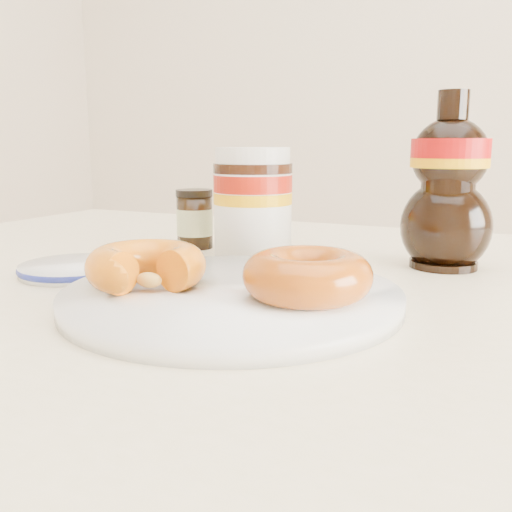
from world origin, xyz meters
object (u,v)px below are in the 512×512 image
at_px(donut_bitten, 146,266).
at_px(blue_rim_saucer, 75,268).
at_px(syrup_bottle, 448,181).
at_px(plate, 232,296).
at_px(donut_whole, 307,275).
at_px(dining_table, 344,373).
at_px(nutella_jar, 253,199).
at_px(dark_jar, 195,220).

xyz_separation_m(donut_bitten, blue_rim_saucer, (-0.14, 0.06, -0.03)).
xyz_separation_m(donut_bitten, syrup_bottle, (0.22, 0.27, 0.07)).
relative_size(donut_bitten, blue_rim_saucer, 0.88).
height_order(plate, syrup_bottle, syrup_bottle).
distance_m(donut_whole, syrup_bottle, 0.26).
bearing_deg(donut_bitten, dining_table, 47.29).
distance_m(plate, nutella_jar, 0.22).
bearing_deg(syrup_bottle, nutella_jar, -169.09).
bearing_deg(syrup_bottle, dark_jar, -177.77).
xyz_separation_m(plate, syrup_bottle, (0.15, 0.24, 0.09)).
height_order(plate, nutella_jar, nutella_jar).
height_order(plate, dark_jar, dark_jar).
relative_size(donut_bitten, dark_jar, 1.34).
relative_size(dining_table, donut_bitten, 13.12).
xyz_separation_m(syrup_bottle, blue_rim_saucer, (-0.36, -0.21, -0.09)).
relative_size(donut_bitten, donut_whole, 0.99).
height_order(syrup_bottle, blue_rim_saucer, syrup_bottle).
bearing_deg(dark_jar, plate, -52.39).
relative_size(plate, dark_jar, 3.75).
relative_size(dining_table, nutella_jar, 10.31).
relative_size(plate, nutella_jar, 2.20).
height_order(dining_table, blue_rim_saucer, blue_rim_saucer).
bearing_deg(dining_table, donut_whole, -95.64).
height_order(nutella_jar, syrup_bottle, syrup_bottle).
xyz_separation_m(plate, donut_bitten, (-0.07, -0.03, 0.03)).
bearing_deg(nutella_jar, dark_jar, 163.48).
relative_size(donut_whole, blue_rim_saucer, 0.89).
bearing_deg(donut_whole, blue_rim_saucer, 172.90).
bearing_deg(dining_table, dark_jar, 151.12).
height_order(donut_bitten, donut_whole, same).
xyz_separation_m(dining_table, blue_rim_saucer, (-0.29, -0.05, 0.09)).
xyz_separation_m(dining_table, donut_bitten, (-0.15, -0.11, 0.12)).
xyz_separation_m(donut_whole, syrup_bottle, (0.08, 0.24, 0.06)).
distance_m(syrup_bottle, dark_jar, 0.33).
bearing_deg(dark_jar, syrup_bottle, 2.23).
distance_m(nutella_jar, syrup_bottle, 0.23).
bearing_deg(plate, donut_bitten, -160.71).
xyz_separation_m(plate, blue_rim_saucer, (-0.21, 0.03, -0.00)).
bearing_deg(nutella_jar, dining_table, -35.81).
bearing_deg(blue_rim_saucer, donut_bitten, -23.17).
distance_m(donut_bitten, donut_whole, 0.15).
bearing_deg(blue_rim_saucer, plate, -9.11).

